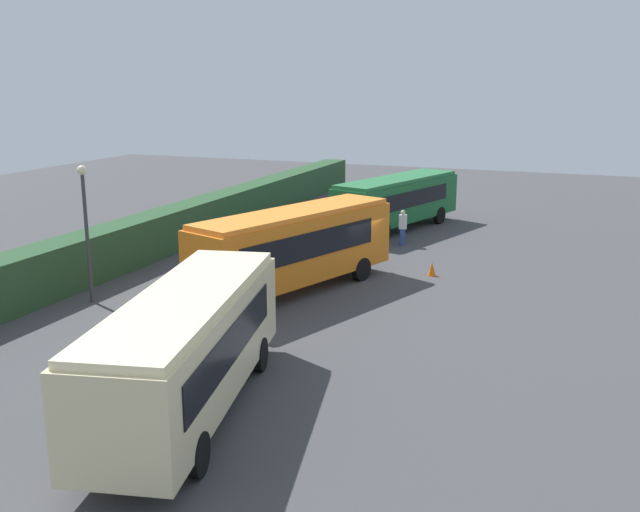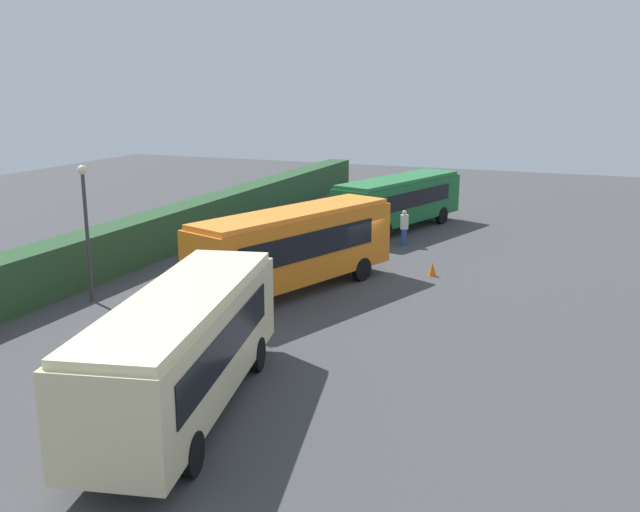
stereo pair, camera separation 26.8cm
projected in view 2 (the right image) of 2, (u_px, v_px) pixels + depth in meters
The scene contains 11 objects.
ground_plane at pixel (348, 278), 31.13m from camera, with size 79.90×79.90×0.00m, color #424244.
bus_cream at pixel (184, 345), 18.27m from camera, with size 9.79×4.54×3.19m.
bus_orange at pixel (295, 245), 28.78m from camera, with size 9.93×5.40×3.32m.
bus_green at pixel (399, 199), 40.70m from camera, with size 9.86×5.11×2.96m.
person_left at pixel (314, 247), 32.95m from camera, with size 0.44×0.31×1.65m.
person_center at pixel (404, 227), 37.02m from camera, with size 0.39×0.47×1.82m.
person_right at pixel (350, 212), 41.54m from camera, with size 0.49×0.31×1.72m.
person_far at pixel (375, 205), 43.08m from camera, with size 0.45×0.54×1.90m.
hedge_row at pixel (150, 236), 34.56m from camera, with size 51.95×1.62×2.04m, color #294C2C.
traffic_cone at pixel (432, 269), 31.40m from camera, with size 0.36×0.36×0.60m, color orange.
lamppost at pixel (86, 217), 27.12m from camera, with size 0.36×0.36×5.26m.
Camera 2 is at (-28.27, -10.08, 8.41)m, focal length 40.52 mm.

